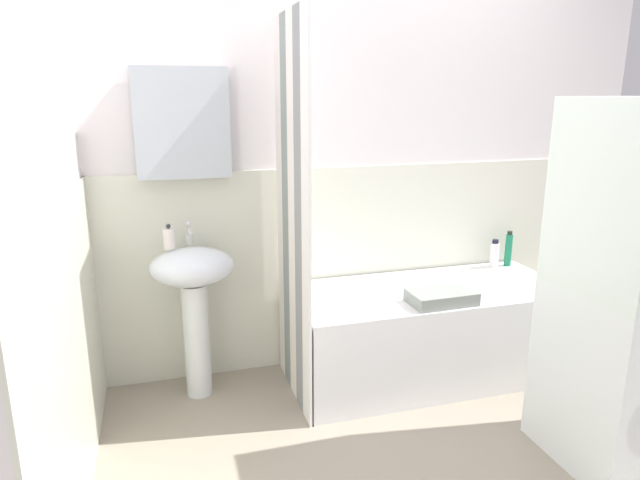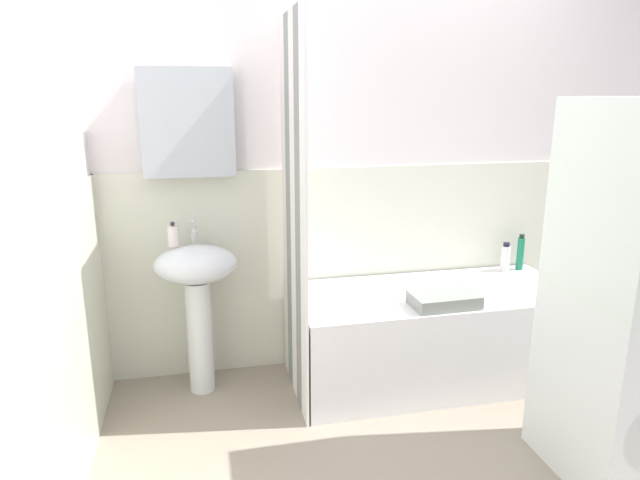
% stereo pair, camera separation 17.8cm
% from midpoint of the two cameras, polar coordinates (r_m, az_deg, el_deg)
% --- Properties ---
extents(ground_plane, '(4.80, 5.60, 0.04)m').
position_cam_midpoint_polar(ground_plane, '(2.71, 12.08, -22.75)').
color(ground_plane, gray).
extents(wall_back_tiled, '(3.60, 0.18, 2.40)m').
position_cam_midpoint_polar(wall_back_tiled, '(3.33, 1.83, 6.49)').
color(wall_back_tiled, white).
rests_on(wall_back_tiled, ground_plane).
extents(wall_left_tiled, '(0.07, 1.81, 2.40)m').
position_cam_midpoint_polar(wall_left_tiled, '(2.31, -27.85, 0.56)').
color(wall_left_tiled, white).
rests_on(wall_left_tiled, ground_plane).
extents(sink, '(0.44, 0.34, 0.84)m').
position_cam_midpoint_polar(sink, '(3.06, -14.38, -4.86)').
color(sink, white).
rests_on(sink, ground_plane).
extents(faucet, '(0.03, 0.12, 0.12)m').
position_cam_midpoint_polar(faucet, '(3.06, -14.79, 0.65)').
color(faucet, silver).
rests_on(faucet, sink).
extents(soap_dispenser, '(0.06, 0.06, 0.13)m').
position_cam_midpoint_polar(soap_dispenser, '(3.01, -16.77, 0.18)').
color(soap_dispenser, white).
rests_on(soap_dispenser, sink).
extents(bathtub, '(1.57, 0.69, 0.53)m').
position_cam_midpoint_polar(bathtub, '(3.35, 9.39, -9.24)').
color(bathtub, white).
rests_on(bathtub, ground_plane).
extents(shower_curtain, '(0.01, 0.69, 2.00)m').
position_cam_midpoint_polar(shower_curtain, '(2.86, -4.62, 2.28)').
color(shower_curtain, white).
rests_on(shower_curtain, ground_plane).
extents(conditioner_bottle, '(0.04, 0.04, 0.23)m').
position_cam_midpoint_polar(conditioner_bottle, '(3.77, 17.37, -0.92)').
color(conditioner_bottle, '#1B7B53').
rests_on(conditioner_bottle, bathtub).
extents(lotion_bottle, '(0.06, 0.06, 0.18)m').
position_cam_midpoint_polar(lotion_bottle, '(3.71, 16.03, -1.42)').
color(lotion_bottle, white).
rests_on(lotion_bottle, bathtub).
extents(towel_folded, '(0.35, 0.22, 0.07)m').
position_cam_midpoint_polar(towel_folded, '(3.03, 10.62, -5.76)').
color(towel_folded, gray).
rests_on(towel_folded, bathtub).
extents(washer_dryer_stack, '(0.56, 0.57, 1.60)m').
position_cam_midpoint_polar(washer_dryer_stack, '(2.70, 27.79, -4.60)').
color(washer_dryer_stack, white).
rests_on(washer_dryer_stack, ground_plane).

